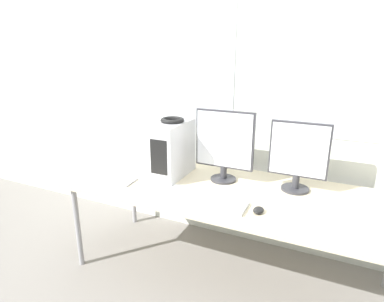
{
  "coord_description": "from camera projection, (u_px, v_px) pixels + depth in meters",
  "views": [
    {
      "loc": [
        0.63,
        -1.5,
        1.61
      ],
      "look_at": [
        -0.28,
        0.44,
        0.94
      ],
      "focal_mm": 30.0,
      "sensor_mm": 36.0,
      "label": 1
    }
  ],
  "objects": [
    {
      "name": "keyboard",
      "position": [
        208.0,
        201.0,
        2.0
      ],
      "size": [
        0.48,
        0.18,
        0.02
      ],
      "color": "silver",
      "rests_on": "desk"
    },
    {
      "name": "mouse",
      "position": [
        258.0,
        210.0,
        1.88
      ],
      "size": [
        0.06,
        0.09,
        0.03
      ],
      "color": "black",
      "rests_on": "desk"
    },
    {
      "name": "cell_phone",
      "position": [
        128.0,
        182.0,
        2.31
      ],
      "size": [
        0.09,
        0.16,
        0.01
      ],
      "rotation": [
        0.0,
        0.0,
        0.07
      ],
      "color": "#99999E",
      "rests_on": "desk"
    },
    {
      "name": "pc_tower",
      "position": [
        173.0,
        149.0,
        2.39
      ],
      "size": [
        0.19,
        0.42,
        0.41
      ],
      "color": "silver",
      "rests_on": "desk"
    },
    {
      "name": "monitor_right_near",
      "position": [
        298.0,
        155.0,
        2.12
      ],
      "size": [
        0.38,
        0.19,
        0.47
      ],
      "color": "#333338",
      "rests_on": "desk"
    },
    {
      "name": "headphones",
      "position": [
        172.0,
        120.0,
        2.32
      ],
      "size": [
        0.17,
        0.17,
        0.03
      ],
      "color": "black",
      "rests_on": "pc_tower"
    },
    {
      "name": "wall_back",
      "position": [
        255.0,
        85.0,
        2.5
      ],
      "size": [
        8.0,
        0.07,
        2.7
      ],
      "color": "silver",
      "rests_on": "ground_plane"
    },
    {
      "name": "paper_sheet_left",
      "position": [
        109.0,
        177.0,
        2.4
      ],
      "size": [
        0.31,
        0.36,
        0.0
      ],
      "rotation": [
        0.0,
        0.0,
        0.43
      ],
      "color": "white",
      "rests_on": "desk"
    },
    {
      "name": "desk",
      "position": [
        228.0,
        194.0,
        2.21
      ],
      "size": [
        2.3,
        0.88,
        0.7
      ],
      "color": "beige",
      "rests_on": "ground_plane"
    },
    {
      "name": "monitor_main",
      "position": [
        224.0,
        144.0,
        2.27
      ],
      "size": [
        0.43,
        0.19,
        0.52
      ],
      "color": "#333338",
      "rests_on": "desk"
    },
    {
      "name": "paper_sheet_front",
      "position": [
        172.0,
        193.0,
        2.14
      ],
      "size": [
        0.27,
        0.33,
        0.0
      ],
      "rotation": [
        0.0,
        0.0,
        0.21
      ],
      "color": "white",
      "rests_on": "desk"
    }
  ]
}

